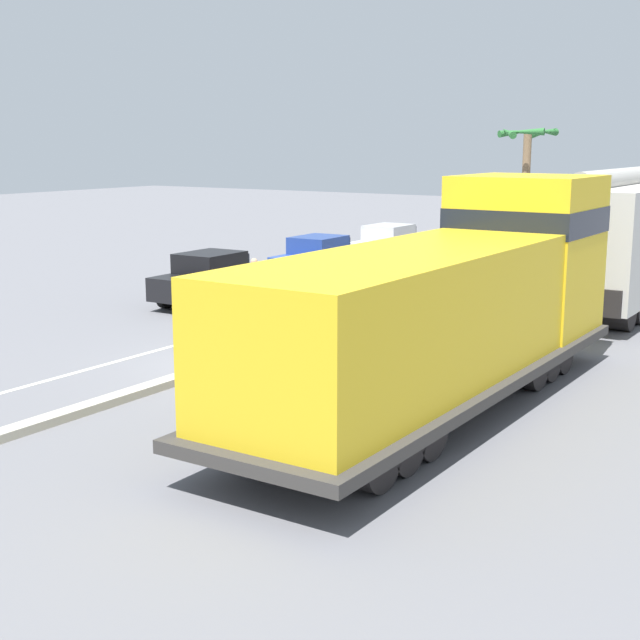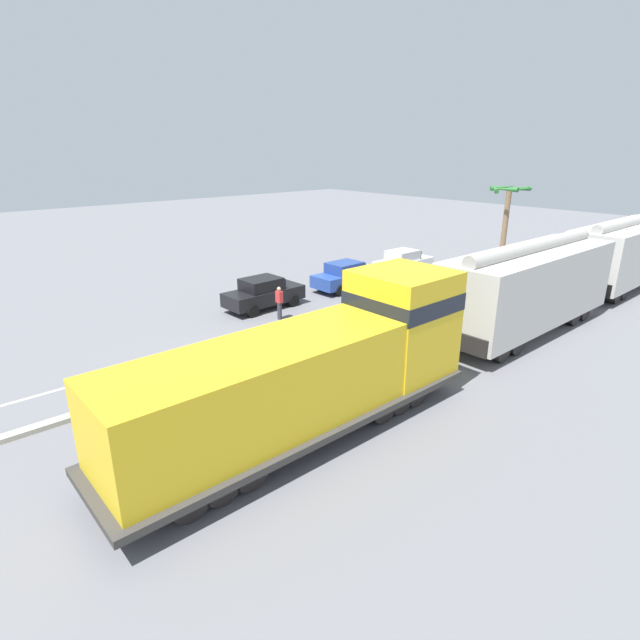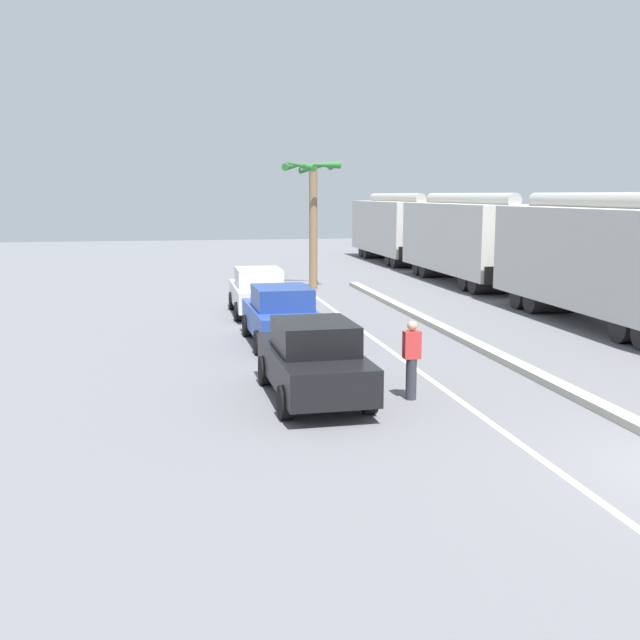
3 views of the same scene
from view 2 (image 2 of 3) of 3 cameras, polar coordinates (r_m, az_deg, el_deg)
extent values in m
plane|color=slate|center=(19.19, -10.60, -5.57)|extent=(120.00, 120.00, 0.00)
cube|color=#B2AD9E|center=(22.51, 2.54, -1.24)|extent=(0.36, 36.00, 0.16)
cube|color=silver|center=(24.22, -1.39, 0.08)|extent=(0.14, 36.00, 0.01)
cube|color=gold|center=(13.63, -4.52, -7.15)|extent=(2.70, 9.86, 2.40)
cube|color=gold|center=(16.63, 9.31, -0.32)|extent=(2.80, 2.80, 3.50)
cube|color=black|center=(16.39, 9.46, 2.28)|extent=(2.83, 2.83, 0.56)
cube|color=#383533|center=(14.51, -2.47, -10.72)|extent=(3.10, 11.60, 0.20)
cylinder|color=#4C4947|center=(14.59, -2.46, -11.23)|extent=(1.10, 3.00, 1.10)
cylinder|color=black|center=(17.09, 8.07, -6.80)|extent=(2.40, 1.00, 1.00)
cylinder|color=black|center=(16.55, 6.24, -7.63)|extent=(2.40, 1.00, 1.00)
cylinder|color=black|center=(16.02, 4.27, -8.51)|extent=(2.40, 1.00, 1.00)
cylinder|color=black|center=(13.49, -10.65, -14.64)|extent=(2.40, 1.00, 1.00)
cylinder|color=black|center=(13.18, -13.73, -15.76)|extent=(2.40, 1.00, 1.00)
cylinder|color=black|center=(12.92, -16.99, -16.89)|extent=(2.40, 1.00, 1.00)
cube|color=beige|center=(23.76, 22.71, 3.60)|extent=(2.90, 10.40, 3.10)
cylinder|color=#A29F99|center=(23.40, 23.25, 7.68)|extent=(0.60, 9.88, 0.60)
cube|color=black|center=(28.74, 27.15, 2.99)|extent=(2.61, 0.10, 0.70)
cube|color=black|center=(19.71, 15.33, -2.27)|extent=(2.61, 0.10, 0.70)
cylinder|color=black|center=(27.54, 25.81, 1.47)|extent=(2.46, 0.90, 0.90)
cylinder|color=black|center=(26.56, 24.85, 1.01)|extent=(2.46, 0.90, 0.90)
cylinder|color=black|center=(21.97, 18.98, -1.81)|extent=(2.46, 0.90, 0.90)
cylinder|color=black|center=(21.07, 17.46, -2.54)|extent=(2.46, 0.90, 0.90)
cube|color=beige|center=(34.38, 31.55, 6.70)|extent=(2.90, 10.40, 3.10)
cylinder|color=#A8A6A0|center=(34.13, 32.06, 9.52)|extent=(0.60, 9.88, 0.60)
cube|color=black|center=(29.74, 27.97, 3.35)|extent=(2.61, 0.10, 0.70)
cylinder|color=black|center=(37.22, 32.40, 4.60)|extent=(2.46, 0.90, 0.90)
cylinder|color=black|center=(32.23, 29.53, 3.24)|extent=(2.46, 0.90, 0.90)
cylinder|color=black|center=(31.21, 28.83, 2.91)|extent=(2.46, 0.90, 0.90)
cube|color=black|center=(25.89, -6.42, 2.78)|extent=(1.80, 4.24, 0.70)
cube|color=black|center=(25.63, -6.74, 4.11)|extent=(1.55, 1.94, 0.60)
cube|color=#1E232D|center=(26.22, -4.97, 4.41)|extent=(1.43, 0.16, 0.51)
cylinder|color=black|center=(27.36, -5.21, 2.96)|extent=(0.24, 0.65, 0.64)
cylinder|color=black|center=(26.15, -3.04, 2.24)|extent=(0.24, 0.65, 0.64)
cylinder|color=black|center=(25.93, -9.77, 1.84)|extent=(0.24, 0.65, 0.64)
cylinder|color=black|center=(24.65, -7.70, 1.03)|extent=(0.24, 0.65, 0.64)
cube|color=#28479E|center=(29.31, 2.99, 4.82)|extent=(1.81, 4.24, 0.70)
cube|color=navy|center=(29.05, 2.80, 6.02)|extent=(1.55, 1.94, 0.60)
cube|color=#1E232D|center=(29.76, 4.16, 6.21)|extent=(1.43, 0.16, 0.51)
cylinder|color=black|center=(30.85, 3.60, 4.87)|extent=(0.24, 0.65, 0.64)
cylinder|color=black|center=(29.79, 5.85, 4.29)|extent=(0.24, 0.65, 0.64)
cylinder|color=black|center=(29.08, 0.04, 4.02)|extent=(0.24, 0.65, 0.64)
cylinder|color=black|center=(27.96, 2.29, 3.38)|extent=(0.24, 0.65, 0.64)
cube|color=silver|center=(33.14, 9.51, 6.28)|extent=(1.71, 4.21, 0.70)
cube|color=beige|center=(32.89, 9.40, 7.34)|extent=(1.51, 1.91, 0.60)
cube|color=#1E232D|center=(33.66, 10.50, 7.46)|extent=(1.43, 0.12, 0.51)
cylinder|color=black|center=(34.70, 9.83, 6.24)|extent=(0.22, 0.64, 0.64)
cylinder|color=black|center=(33.74, 11.95, 5.74)|extent=(0.22, 0.64, 0.64)
cylinder|color=black|center=(32.77, 6.92, 5.62)|extent=(0.22, 0.64, 0.64)
cylinder|color=black|center=(31.74, 9.08, 5.08)|extent=(0.22, 0.64, 0.64)
torus|color=black|center=(17.40, -9.30, -7.00)|extent=(0.63, 0.31, 0.66)
torus|color=black|center=(17.98, -12.05, -6.28)|extent=(0.63, 0.31, 0.66)
cylinder|color=silver|center=(17.56, -10.76, -5.75)|extent=(0.75, 0.35, 0.05)
cylinder|color=silver|center=(17.58, -10.46, -6.35)|extent=(0.46, 0.23, 0.36)
cylinder|color=silver|center=(17.62, -11.37, -5.16)|extent=(0.04, 0.04, 0.30)
cylinder|color=silver|center=(17.21, -9.62, -5.29)|extent=(0.22, 0.46, 0.04)
cylinder|color=#38476B|center=(17.68, -10.89, -5.40)|extent=(0.33, 0.24, 0.52)
cylinder|color=#38476B|center=(17.53, -11.28, -5.64)|extent=(0.30, 0.23, 0.52)
cube|color=red|center=(17.36, -11.01, -4.01)|extent=(0.43, 0.44, 0.57)
sphere|color=beige|center=(17.17, -10.91, -2.86)|extent=(0.22, 0.22, 0.22)
cylinder|color=white|center=(17.13, -10.93, -2.55)|extent=(0.22, 0.22, 0.05)
cylinder|color=red|center=(17.36, -10.17, -3.95)|extent=(0.46, 0.26, 0.36)
cylinder|color=red|center=(17.13, -10.79, -4.32)|extent=(0.46, 0.26, 0.36)
cylinder|color=#846647|center=(36.49, 20.34, 9.69)|extent=(0.36, 0.36, 5.29)
cone|color=#2D7033|center=(35.74, 22.10, 13.68)|extent=(0.41, 1.81, 0.32)
cone|color=#2D7033|center=(36.73, 22.01, 13.81)|extent=(1.79, 1.08, 0.66)
cone|color=#2D7033|center=(37.01, 20.25, 14.05)|extent=(1.34, 1.66, 0.49)
cone|color=#2D7033|center=(36.08, 19.39, 14.03)|extent=(1.35, 1.66, 0.61)
cone|color=#2D7033|center=(35.36, 20.30, 13.85)|extent=(1.83, 0.56, 0.32)
cylinder|color=#33333D|center=(24.20, -4.64, 1.06)|extent=(0.22, 0.22, 0.85)
cube|color=red|center=(23.99, -4.69, 2.66)|extent=(0.34, 0.22, 0.56)
sphere|color=tan|center=(23.89, -4.71, 3.56)|extent=(0.20, 0.20, 0.20)
camera|label=1|loc=(7.84, -99.33, -27.21)|focal=50.00mm
camera|label=3|loc=(23.45, -41.94, 4.92)|focal=42.00mm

